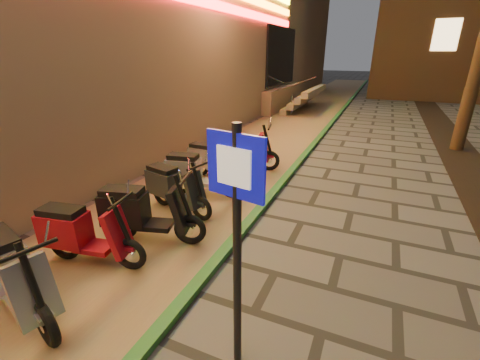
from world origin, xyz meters
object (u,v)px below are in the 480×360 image
at_px(scooter_9, 195,173).
at_px(scooter_6, 80,233).
at_px(scooter_11, 239,149).
at_px(scooter_8, 172,187).
at_px(scooter_7, 140,212).
at_px(scooter_10, 211,159).
at_px(scooter_5, 13,273).
at_px(pedestrian_sign, 236,224).

bearing_deg(scooter_9, scooter_6, -107.06).
bearing_deg(scooter_11, scooter_8, -107.50).
height_order(scooter_7, scooter_10, scooter_7).
height_order(scooter_9, scooter_11, scooter_11).
bearing_deg(scooter_5, scooter_8, 102.64).
height_order(pedestrian_sign, scooter_10, pedestrian_sign).
distance_m(scooter_6, scooter_8, 2.08).
distance_m(scooter_8, scooter_10, 1.95).
height_order(scooter_5, scooter_9, scooter_5).
bearing_deg(scooter_6, scooter_9, 73.88).
height_order(scooter_6, scooter_10, scooter_6).
bearing_deg(scooter_9, scooter_7, -97.45).
distance_m(scooter_6, scooter_7, 0.96).
xyz_separation_m(scooter_9, scooter_10, (-0.21, 1.11, -0.04)).
height_order(scooter_5, scooter_6, scooter_5).
relative_size(scooter_6, scooter_7, 0.95).
bearing_deg(scooter_8, scooter_6, -83.90).
bearing_deg(scooter_9, scooter_10, 88.96).
bearing_deg(scooter_11, scooter_10, -125.92).
bearing_deg(scooter_8, scooter_5, -80.81).
xyz_separation_m(scooter_8, scooter_11, (0.22, 2.85, 0.05)).
bearing_deg(scooter_5, scooter_10, 105.71).
bearing_deg(scooter_6, scooter_7, 53.10).
xyz_separation_m(scooter_5, scooter_7, (0.37, 1.90, -0.00)).
height_order(scooter_7, scooter_11, scooter_11).
distance_m(scooter_9, scooter_11, 2.03).
relative_size(scooter_7, scooter_9, 1.02).
bearing_deg(pedestrian_sign, scooter_9, 137.20).
xyz_separation_m(pedestrian_sign, scooter_6, (-2.88, 0.61, -1.14)).
height_order(scooter_6, scooter_11, scooter_11).
xyz_separation_m(scooter_6, scooter_7, (0.42, 0.86, 0.03)).
relative_size(scooter_5, scooter_6, 1.05).
xyz_separation_m(scooter_5, scooter_8, (0.18, 3.11, -0.04)).
height_order(scooter_5, scooter_11, scooter_11).
relative_size(scooter_6, scooter_8, 1.02).
relative_size(scooter_5, scooter_7, 1.00).
xyz_separation_m(scooter_8, scooter_9, (0.05, 0.84, 0.03)).
xyz_separation_m(scooter_6, scooter_11, (0.45, 4.92, 0.04)).
xyz_separation_m(pedestrian_sign, scooter_11, (-2.43, 5.53, -1.10)).
relative_size(scooter_5, scooter_10, 1.11).
distance_m(pedestrian_sign, scooter_7, 3.07).
bearing_deg(scooter_10, scooter_11, 69.37).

